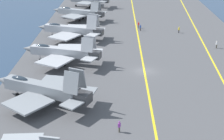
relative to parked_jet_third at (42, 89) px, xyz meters
The scene contains 13 objects.
ground_plane 21.61m from the parked_jet_third, 51.99° to the right, with size 2000.00×2000.00×0.00m, color navy.
carrier_deck 21.58m from the parked_jet_third, 51.99° to the right, with size 199.53×51.55×0.40m, color #4C4C4F.
deck_stripe_foul_line 33.83m from the parked_jet_third, 66.98° to the right, with size 179.57×0.36×0.01m, color yellow.
deck_stripe_centerline 21.56m from the parked_jet_third, 51.99° to the right, with size 179.57×0.36×0.01m, color yellow.
parked_jet_third is the anchor object (origin of this frame).
parked_jet_fourth 16.80m from the parked_jet_third, ahead, with size 13.73×16.85×6.16m.
parked_jet_fifth 34.02m from the parked_jet_third, ahead, with size 14.31×17.50×6.51m.
parked_jet_sixth 52.81m from the parked_jet_third, ahead, with size 12.51×16.93×5.92m.
crew_purple_vest 14.67m from the parked_jet_third, 124.86° to the right, with size 0.45×0.39×1.69m.
crew_yellow_vest 48.27m from the parked_jet_third, 35.13° to the right, with size 0.46×0.45×1.65m.
crew_red_vest 47.14m from the parked_jet_third, 21.70° to the right, with size 0.45×0.46×1.82m.
crew_white_vest 43.80m from the parked_jet_third, 51.77° to the right, with size 0.34×0.43×1.74m.
crew_blue_vest 44.96m from the parked_jet_third, 23.27° to the right, with size 0.37×0.44×1.76m.
Camera 1 is at (-61.17, 5.20, 25.92)m, focal length 55.00 mm.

